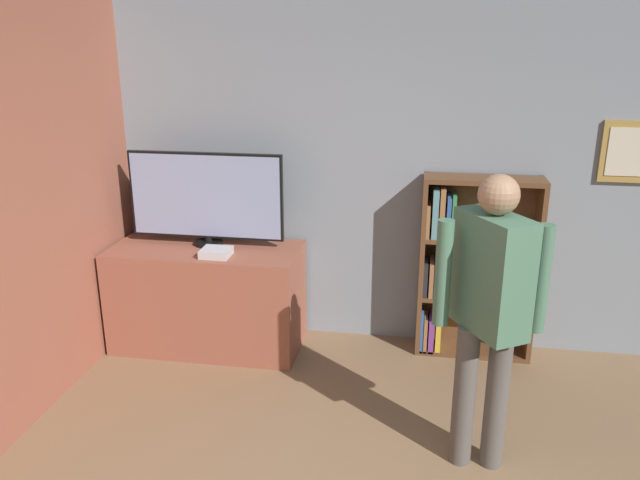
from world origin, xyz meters
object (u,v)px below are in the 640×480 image
(person, at_px, (489,301))
(game_console, at_px, (216,252))
(television, at_px, (206,198))
(bookshelf, at_px, (465,268))

(person, bearing_deg, game_console, -149.71)
(television, height_order, person, person)
(television, relative_size, game_console, 5.64)
(person, bearing_deg, television, -153.43)
(game_console, height_order, person, person)
(television, xyz_separation_m, bookshelf, (2.01, 0.14, -0.51))
(game_console, relative_size, bookshelf, 0.15)
(television, relative_size, person, 0.70)
(game_console, height_order, bookshelf, bookshelf)
(television, relative_size, bookshelf, 0.86)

